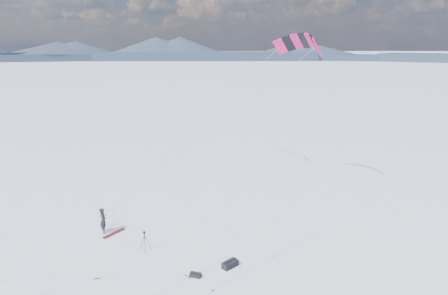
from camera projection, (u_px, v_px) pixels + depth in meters
name	position (u px, v px, depth m)	size (l,w,h in m)	color
ground	(147.00, 259.00, 21.50)	(1800.00, 1800.00, 0.00)	white
horizon_hills	(143.00, 193.00, 20.44)	(704.00, 704.00, 9.53)	#1B2031
snow_tracks	(136.00, 264.00, 20.97)	(14.76, 10.25, 0.01)	#B1BCDD
snowkiter	(104.00, 232.00, 24.54)	(0.63, 0.41, 1.72)	black
snowboard	(114.00, 233.00, 24.37)	(1.66, 0.31, 0.04)	maroon
tripod	(145.00, 238.00, 22.13)	(0.66, 0.62, 1.26)	black
gear_bag_a	(230.00, 264.00, 20.64)	(1.03, 0.76, 0.42)	black
gear_bag_b	(195.00, 275.00, 19.77)	(0.65, 0.59, 0.27)	black
power_kite	(299.00, 45.00, 27.75)	(16.04, 5.16, 11.60)	#CF135E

